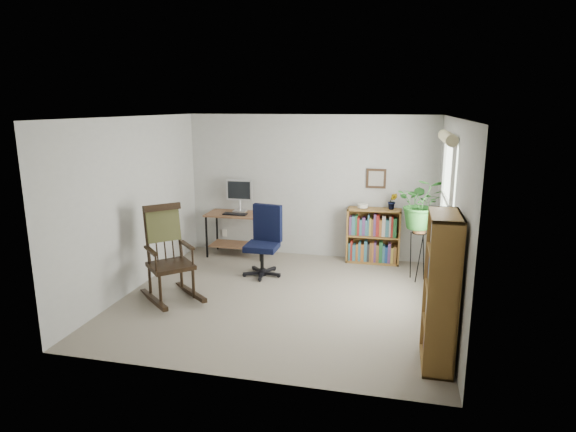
% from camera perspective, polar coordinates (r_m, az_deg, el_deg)
% --- Properties ---
extents(floor, '(4.20, 4.00, 0.00)m').
position_cam_1_polar(floor, '(6.60, -0.79, -9.69)').
color(floor, gray).
rests_on(floor, ground).
extents(ceiling, '(4.20, 4.00, 0.00)m').
position_cam_1_polar(ceiling, '(6.09, -0.87, 11.63)').
color(ceiling, silver).
rests_on(ceiling, ground).
extents(wall_back, '(4.20, 0.00, 2.40)m').
position_cam_1_polar(wall_back, '(8.15, 2.54, 3.49)').
color(wall_back, '#AFAFAA').
rests_on(wall_back, ground).
extents(wall_front, '(4.20, 0.00, 2.40)m').
position_cam_1_polar(wall_front, '(4.38, -7.12, -4.97)').
color(wall_front, '#AFAFAA').
rests_on(wall_front, ground).
extents(wall_left, '(0.00, 4.00, 2.40)m').
position_cam_1_polar(wall_left, '(7.03, -17.70, 1.35)').
color(wall_left, '#AFAFAA').
rests_on(wall_left, ground).
extents(wall_right, '(0.00, 4.00, 2.40)m').
position_cam_1_polar(wall_right, '(6.09, 18.72, -0.45)').
color(wall_right, '#AFAFAA').
rests_on(wall_right, ground).
extents(window, '(0.12, 1.20, 1.50)m').
position_cam_1_polar(window, '(6.34, 18.24, 1.94)').
color(window, white).
rests_on(window, wall_right).
extents(desk, '(1.03, 0.57, 0.74)m').
position_cam_1_polar(desk, '(8.35, -5.97, -2.16)').
color(desk, brown).
rests_on(desk, floor).
extents(monitor, '(0.46, 0.16, 0.56)m').
position_cam_1_polar(monitor, '(8.33, -5.76, 2.42)').
color(monitor, '#B9B9BD').
rests_on(monitor, desk).
extents(keyboard, '(0.40, 0.15, 0.02)m').
position_cam_1_polar(keyboard, '(8.14, -6.31, 0.24)').
color(keyboard, black).
rests_on(keyboard, desk).
extents(office_chair, '(0.68, 0.68, 1.09)m').
position_cam_1_polar(office_chair, '(7.27, -3.12, -2.99)').
color(office_chair, black).
rests_on(office_chair, floor).
extents(rocking_chair, '(1.26, 1.26, 1.29)m').
position_cam_1_polar(rocking_chair, '(6.54, -13.82, -4.28)').
color(rocking_chair, black).
rests_on(rocking_chair, floor).
extents(low_bookshelf, '(0.86, 0.29, 0.91)m').
position_cam_1_polar(low_bookshelf, '(8.01, 10.08, -2.32)').
color(low_bookshelf, olive).
rests_on(low_bookshelf, floor).
extents(tall_bookshelf, '(0.29, 0.68, 1.55)m').
position_cam_1_polar(tall_bookshelf, '(4.98, 17.63, -8.45)').
color(tall_bookshelf, olive).
rests_on(tall_bookshelf, floor).
extents(plant_stand, '(0.27, 0.27, 0.85)m').
position_cam_1_polar(plant_stand, '(7.36, 15.15, -4.19)').
color(plant_stand, black).
rests_on(plant_stand, floor).
extents(spider_plant, '(1.69, 1.87, 1.47)m').
position_cam_1_polar(spider_plant, '(7.13, 15.67, 4.25)').
color(spider_plant, '#246021').
rests_on(spider_plant, plant_stand).
extents(potted_plant_small, '(0.13, 0.24, 0.11)m').
position_cam_1_polar(potted_plant_small, '(7.90, 12.25, 1.15)').
color(potted_plant_small, '#246021').
rests_on(potted_plant_small, low_bookshelf).
extents(framed_picture, '(0.32, 0.04, 0.32)m').
position_cam_1_polar(framed_picture, '(7.97, 10.40, 4.38)').
color(framed_picture, black).
rests_on(framed_picture, wall_back).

